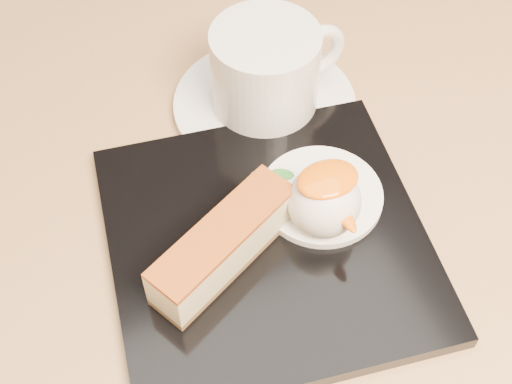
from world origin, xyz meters
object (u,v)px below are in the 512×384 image
table (239,353)px  cheesecake (224,245)px  dessert_plate (268,241)px  saucer (265,105)px  coffee_cup (268,68)px  ice_cream_scoop (324,202)px

table → cheesecake: size_ratio=6.76×
dessert_plate → saucer: size_ratio=1.47×
dessert_plate → table: bearing=-176.6°
saucer → cheesecake: bearing=-124.9°
cheesecake → saucer: cheesecake is taller
dessert_plate → coffee_cup: coffee_cup is taller
table → cheesecake: (-0.01, -0.00, 0.19)m
cheesecake → coffee_cup: size_ratio=1.03×
dessert_plate → ice_cream_scoop: size_ratio=4.29×
table → dessert_plate: (0.03, 0.00, 0.16)m
table → saucer: saucer is taller
dessert_plate → ice_cream_scoop: 0.05m
saucer → coffee_cup: (0.00, 0.00, 0.04)m
dessert_plate → cheesecake: size_ratio=1.86×
dessert_plate → coffee_cup: size_ratio=1.92×
cheesecake → saucer: bearing=29.9°
coffee_cup → table: bearing=-126.2°
table → ice_cream_scoop: (0.07, -0.00, 0.19)m
saucer → table: bearing=-122.8°
dessert_plate → saucer: bearing=66.2°
coffee_cup → cheesecake: bearing=-128.3°
table → ice_cream_scoop: 0.20m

